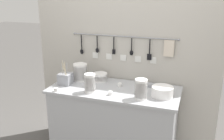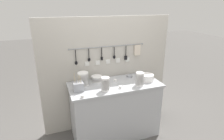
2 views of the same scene
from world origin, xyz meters
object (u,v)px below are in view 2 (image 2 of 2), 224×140
Objects in this scene: bowl_stack_wide_centre at (140,79)px; cup_beside_plates at (115,80)px; bowl_stack_back_corner at (83,79)px; plate_stack at (147,77)px; bowl_stack_short_front at (105,84)px; steel_mixing_bowl at (129,76)px; cup_front_left at (82,96)px; bowl_stack_nested_right at (97,79)px; cup_edge_near at (75,85)px; cup_back_left at (120,87)px; cutlery_caddy at (78,86)px.

cup_beside_plates is (-0.29, 0.25, -0.08)m from bowl_stack_wide_centre.
bowl_stack_back_corner is 1.00m from plate_stack.
bowl_stack_back_corner is at bearing 129.88° from bowl_stack_short_front.
cup_front_left is (-0.89, -0.47, 0.00)m from steel_mixing_bowl.
bowl_stack_nested_right is 0.79m from plate_stack.
bowl_stack_short_front and bowl_stack_back_corner have the same top height.
bowl_stack_back_corner reaches higher than cup_front_left.
cup_beside_plates is 1.00× the size of cup_edge_near.
bowl_stack_wide_centre is 4.65× the size of cup_edge_near.
cup_beside_plates is (0.50, -0.04, -0.08)m from bowl_stack_back_corner.
cutlery_caddy is at bearing 167.30° from cup_back_left.
cup_edge_near is (-0.92, -0.06, 0.00)m from steel_mixing_bowl.
bowl_stack_short_front is 4.60× the size of cup_edge_near.
cup_front_left is (-0.32, -0.46, -0.03)m from bowl_stack_nested_right.
bowl_stack_short_front reaches higher than cup_beside_plates.
cup_edge_near is at bearing 170.90° from plate_stack.
bowl_stack_back_corner is 0.57m from cup_back_left.
cup_edge_near is at bearing 94.60° from cup_front_left.
cup_edge_near is (-0.63, 0.05, 0.00)m from cup_beside_plates.
cutlery_caddy is 6.18× the size of cup_back_left.
bowl_stack_back_corner is at bearing 57.67° from cutlery_caddy.
bowl_stack_wide_centre reaches higher than plate_stack.
cup_back_left is 1.00× the size of cup_edge_near.
bowl_stack_short_front is 4.60× the size of cup_back_left.
bowl_stack_back_corner reaches higher than steel_mixing_bowl.
cup_edge_near is at bearing 176.53° from bowl_stack_back_corner.
bowl_stack_back_corner reaches higher than cup_edge_near.
cup_edge_near is at bearing 153.03° from cup_back_left.
bowl_stack_nested_right is 0.80× the size of bowl_stack_wide_centre.
bowl_stack_wide_centre is 4.65× the size of cup_front_left.
bowl_stack_nested_right is 0.36m from bowl_stack_short_front.
plate_stack is (0.19, 0.13, -0.05)m from bowl_stack_wide_centre.
cup_beside_plates is 0.26m from cup_back_left.
steel_mixing_bowl is 0.93m from cutlery_caddy.
bowl_stack_back_corner is 0.93× the size of plate_stack.
bowl_stack_wide_centre is (0.57, -0.35, 0.05)m from bowl_stack_nested_right.
cup_back_left is at bearing -165.61° from plate_stack.
bowl_stack_short_front reaches higher than plate_stack.
bowl_stack_nested_right is 3.73× the size of cup_edge_near.
bowl_stack_nested_right is at bearing 125.14° from cup_back_left.
bowl_stack_back_corner is (-0.79, 0.30, -0.00)m from bowl_stack_wide_centre.
bowl_stack_short_front is at bearing -50.12° from bowl_stack_back_corner.
bowl_stack_short_front is 0.50m from cup_edge_near.
bowl_stack_wide_centre reaches higher than cup_back_left.
cutlery_caddy is (-0.11, -0.17, -0.04)m from bowl_stack_back_corner.
cup_back_left is 0.58m from cup_front_left.
bowl_stack_back_corner reaches higher than cup_beside_plates.
bowl_stack_short_front is 0.37m from cup_front_left.
bowl_stack_short_front is at bearing -38.96° from cup_edge_near.
cutlery_caddy is (-0.90, -0.24, 0.05)m from steel_mixing_bowl.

